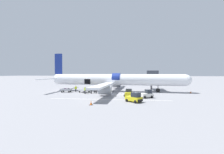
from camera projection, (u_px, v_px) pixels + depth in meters
ground_plane at (120, 94)px, 36.26m from camera, size 500.00×500.00×0.00m
apron_marking_line at (109, 99)px, 29.34m from camera, size 24.18×1.73×0.01m
jet_bridge_stub at (152, 76)px, 45.69m from camera, size 3.23×9.11×5.92m
airplane at (114, 80)px, 42.49m from camera, size 40.02×35.86×11.09m
baggage_tug_lead at (134, 98)px, 26.69m from camera, size 3.24×2.93×1.75m
baggage_tug_mid at (129, 93)px, 33.42m from camera, size 2.09×2.49×1.63m
baggage_tug_rear at (147, 94)px, 31.23m from camera, size 2.82×2.46×1.74m
baggage_cart_loading at (85, 91)px, 39.93m from camera, size 3.78×2.67×0.98m
baggage_cart_queued at (67, 90)px, 40.66m from camera, size 3.77×1.97×1.09m
ground_crew_loader_a at (95, 89)px, 40.91m from camera, size 0.62×0.53×1.80m
ground_crew_loader_b at (96, 90)px, 38.22m from camera, size 0.45×0.57×1.62m
ground_crew_driver at (76, 89)px, 41.17m from camera, size 0.56×0.56×1.75m
ground_crew_supervisor at (91, 90)px, 37.93m from camera, size 0.46×0.61×1.75m
ground_crew_helper at (85, 90)px, 37.42m from camera, size 0.46×0.63×1.80m
ground_crew_marshal at (94, 90)px, 39.37m from camera, size 0.44×0.55×1.58m
safety_cone_nose at (191, 92)px, 38.74m from camera, size 0.56×0.56×0.62m
safety_cone_engine_left at (91, 103)px, 24.29m from camera, size 0.55×0.55×0.67m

